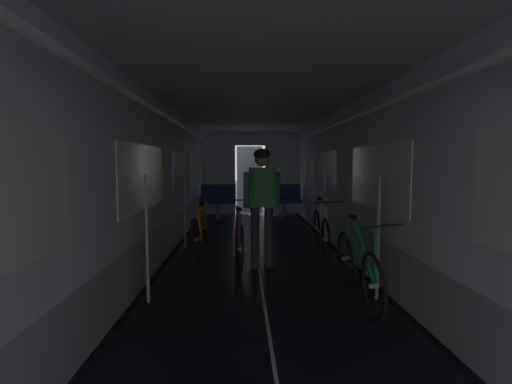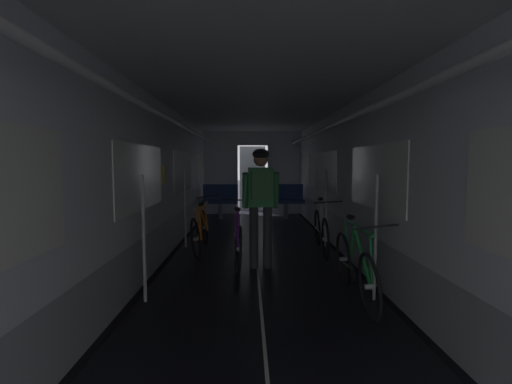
{
  "view_description": "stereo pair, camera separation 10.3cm",
  "coord_description": "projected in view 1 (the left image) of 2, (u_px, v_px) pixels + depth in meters",
  "views": [
    {
      "loc": [
        -0.24,
        -1.82,
        1.53
      ],
      "look_at": [
        0.0,
        4.41,
        1.03
      ],
      "focal_mm": 25.48,
      "sensor_mm": 36.0,
      "label": 1
    },
    {
      "loc": [
        -0.13,
        -1.82,
        1.53
      ],
      "look_at": [
        0.0,
        4.41,
        1.03
      ],
      "focal_mm": 25.48,
      "sensor_mm": 36.0,
      "label": 2
    }
  ],
  "objects": [
    {
      "name": "bicycle_purple_in_aisle",
      "position": [
        239.0,
        238.0,
        5.5
      ],
      "size": [
        0.44,
        1.69,
        0.94
      ],
      "color": "black",
      "rests_on": "ground"
    },
    {
      "name": "bench_seat_far_right",
      "position": [
        284.0,
        198.0,
        9.97
      ],
      "size": [
        0.98,
        0.51,
        0.95
      ],
      "color": "gray",
      "rests_on": "ground"
    },
    {
      "name": "bicycle_orange",
      "position": [
        201.0,
        230.0,
        6.19
      ],
      "size": [
        0.44,
        1.69,
        0.96
      ],
      "color": "black",
      "rests_on": "ground"
    },
    {
      "name": "bench_seat_far_left",
      "position": [
        218.0,
        198.0,
        9.9
      ],
      "size": [
        0.98,
        0.51,
        0.95
      ],
      "color": "gray",
      "rests_on": "ground"
    },
    {
      "name": "train_car_shell",
      "position": [
        258.0,
        151.0,
        5.39
      ],
      "size": [
        3.14,
        12.34,
        2.57
      ],
      "color": "black",
      "rests_on": "ground"
    },
    {
      "name": "bicycle_green",
      "position": [
        358.0,
        266.0,
        4.03
      ],
      "size": [
        0.44,
        1.69,
        0.95
      ],
      "color": "black",
      "rests_on": "ground"
    },
    {
      "name": "bicycle_white",
      "position": [
        321.0,
        230.0,
        6.21
      ],
      "size": [
        0.44,
        1.69,
        0.94
      ],
      "color": "black",
      "rests_on": "ground"
    },
    {
      "name": "person_cyclist_aisle",
      "position": [
        262.0,
        195.0,
        5.2
      ],
      "size": [
        0.54,
        0.4,
        1.73
      ],
      "color": "#2D2D33",
      "rests_on": "ground"
    }
  ]
}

